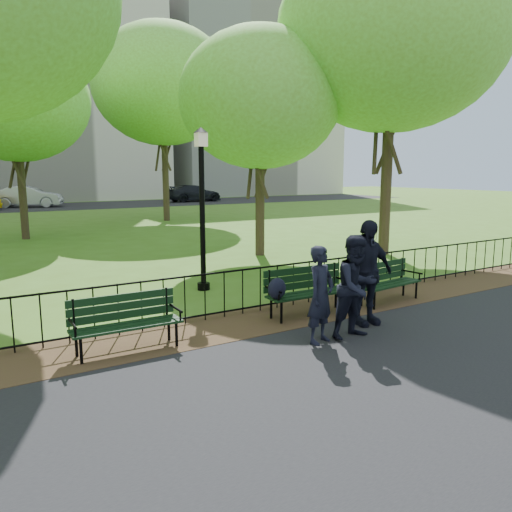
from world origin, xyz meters
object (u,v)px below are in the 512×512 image
lamppost (202,203)px  tree_far_e (163,85)px  sedan_silver (28,197)px  tree_far_c (15,100)px  park_bench_left_a (125,317)px  tree_near_e (260,99)px  person_left (321,295)px  person_mid (357,287)px  park_bench_main (297,287)px  tree_mid_e (393,32)px  person_right (366,273)px  park_bench_right_a (387,278)px  sedan_dark (194,193)px

lamppost → tree_far_e: tree_far_e is taller
sedan_silver → tree_far_c: bearing=-168.3°
park_bench_left_a → lamppost: bearing=48.2°
tree_near_e → tree_far_c: bearing=126.0°
tree_far_c → tree_far_e: size_ratio=0.75×
tree_far_e → person_left: tree_far_e is taller
person_mid → park_bench_main: bearing=93.3°
tree_mid_e → tree_far_c: bearing=133.0°
tree_far_c → park_bench_main: bearing=-79.1°
tree_near_e → tree_far_e: (1.73, 12.51, 2.31)m
lamppost → tree_near_e: bearing=42.8°
person_mid → person_right: person_right is taller
park_bench_main → park_bench_right_a: 2.27m
park_bench_right_a → tree_mid_e: 9.07m
park_bench_left_a → tree_mid_e: size_ratio=0.17×
tree_near_e → tree_far_c: size_ratio=0.91×
tree_mid_e → person_right: tree_mid_e is taller
park_bench_right_a → park_bench_left_a: bearing=173.1°
park_bench_right_a → tree_far_c: tree_far_c is taller
park_bench_main → park_bench_right_a: bearing=0.1°
park_bench_left_a → tree_far_c: (0.45, 14.72, 4.93)m
tree_far_c → park_bench_left_a: bearing=-91.7°
tree_mid_e → person_left: size_ratio=6.41×
tree_near_e → sedan_dark: size_ratio=1.40×
tree_far_e → sedan_dark: (8.58, 15.05, -6.52)m
person_left → sedan_dark: bearing=49.0°
sedan_silver → park_bench_main: bearing=-160.1°
park_bench_main → tree_far_c: 15.74m
person_mid → lamppost: bearing=96.4°
sedan_dark → tree_far_e: bearing=148.3°
person_right → tree_far_c: bearing=108.1°
park_bench_right_a → person_left: person_left is taller
sedan_silver → sedan_dark: 13.66m
tree_near_e → tree_mid_e: tree_mid_e is taller
tree_far_e → person_left: 21.93m
park_bench_main → tree_near_e: 8.37m
tree_near_e → person_mid: bearing=-111.4°
tree_near_e → tree_mid_e: size_ratio=0.71×
tree_near_e → person_left: size_ratio=4.55×
lamppost → sedan_dark: bearing=65.7°
tree_far_e → tree_near_e: bearing=-97.9°
lamppost → tree_far_c: tree_far_c is taller
lamppost → tree_far_c: size_ratio=0.47×
park_bench_main → tree_far_c: bearing=102.9°
tree_near_e → person_mid: (-3.07, -7.84, -4.09)m
park_bench_left_a → person_mid: person_mid is taller
tree_mid_e → tree_far_e: 14.64m
person_left → person_mid: bearing=-29.5°
park_bench_left_a → person_mid: size_ratio=0.98×
park_bench_right_a → tree_far_e: tree_far_e is taller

